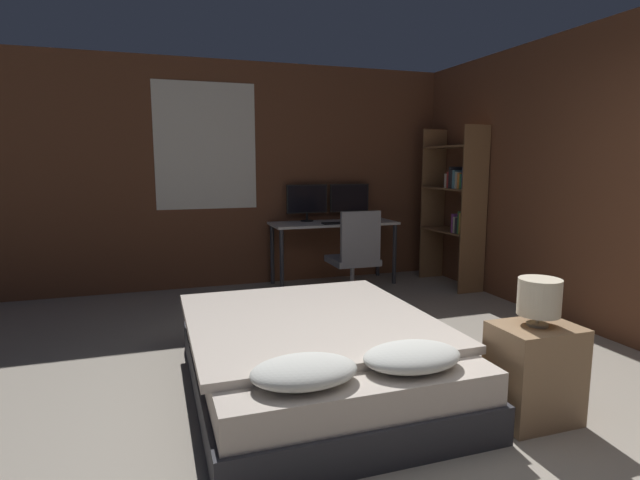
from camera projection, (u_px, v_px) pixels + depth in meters
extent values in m
plane|color=#9E9384|center=(494.00, 474.00, 2.42)|extent=(20.00, 20.00, 0.00)
cube|color=brown|center=(279.00, 175.00, 6.23)|extent=(12.00, 0.06, 2.70)
cube|color=silver|center=(206.00, 146.00, 5.86)|extent=(1.17, 0.01, 1.47)
cube|color=black|center=(206.00, 146.00, 5.87)|extent=(1.09, 0.01, 1.39)
cube|color=brown|center=(602.00, 180.00, 4.31)|extent=(0.06, 12.00, 2.70)
cube|color=#2D2D33|center=(314.00, 371.00, 3.37)|extent=(1.57, 2.06, 0.22)
cube|color=beige|center=(314.00, 342.00, 3.33)|extent=(1.51, 2.00, 0.18)
cube|color=beige|center=(308.00, 320.00, 3.43)|extent=(1.61, 1.73, 0.05)
ellipsoid|color=silver|center=(304.00, 371.00, 2.48)|extent=(0.55, 0.38, 0.13)
ellipsoid|color=silver|center=(412.00, 357.00, 2.68)|extent=(0.55, 0.38, 0.13)
cube|color=#997551|center=(534.00, 373.00, 2.90)|extent=(0.47, 0.35, 0.57)
cylinder|color=gray|center=(537.00, 324.00, 2.86)|extent=(0.12, 0.12, 0.01)
cylinder|color=gray|center=(538.00, 319.00, 2.85)|extent=(0.02, 0.02, 0.05)
cylinder|color=beige|center=(539.00, 297.00, 2.83)|extent=(0.24, 0.24, 0.21)
cube|color=beige|center=(334.00, 223.00, 6.17)|extent=(1.55, 0.58, 0.03)
cylinder|color=#2D2D33|center=(282.00, 261.00, 5.77)|extent=(0.05, 0.05, 0.75)
cylinder|color=#2D2D33|center=(394.00, 254.00, 6.23)|extent=(0.05, 0.05, 0.75)
cylinder|color=#2D2D33|center=(272.00, 254.00, 6.23)|extent=(0.05, 0.05, 0.75)
cylinder|color=#2D2D33|center=(378.00, 248.00, 6.68)|extent=(0.05, 0.05, 0.75)
cylinder|color=black|center=(307.00, 221.00, 6.25)|extent=(0.16, 0.16, 0.01)
cylinder|color=black|center=(307.00, 217.00, 6.25)|extent=(0.03, 0.03, 0.09)
cube|color=black|center=(307.00, 199.00, 6.21)|extent=(0.52, 0.03, 0.36)
cube|color=black|center=(307.00, 199.00, 6.20)|extent=(0.49, 0.00, 0.33)
cylinder|color=black|center=(349.00, 219.00, 6.43)|extent=(0.16, 0.16, 0.01)
cylinder|color=black|center=(349.00, 215.00, 6.43)|extent=(0.03, 0.03, 0.09)
cube|color=black|center=(349.00, 198.00, 6.39)|extent=(0.52, 0.03, 0.36)
cube|color=black|center=(350.00, 198.00, 6.38)|extent=(0.49, 0.00, 0.33)
cube|color=black|center=(339.00, 223.00, 5.99)|extent=(0.40, 0.13, 0.02)
ellipsoid|color=black|center=(361.00, 221.00, 6.08)|extent=(0.07, 0.05, 0.04)
cylinder|color=black|center=(352.00, 295.00, 5.63)|extent=(0.52, 0.52, 0.04)
cylinder|color=gray|center=(352.00, 279.00, 5.60)|extent=(0.05, 0.05, 0.35)
cube|color=slate|center=(352.00, 260.00, 5.57)|extent=(0.50, 0.50, 0.07)
cube|color=slate|center=(361.00, 236.00, 5.31)|extent=(0.45, 0.05, 0.54)
cube|color=brown|center=(474.00, 211.00, 5.68)|extent=(0.34, 0.02, 1.93)
cube|color=brown|center=(433.00, 205.00, 6.51)|extent=(0.34, 0.02, 1.93)
cube|color=brown|center=(451.00, 231.00, 6.14)|extent=(0.34, 0.86, 0.02)
cube|color=brown|center=(453.00, 189.00, 6.06)|extent=(0.34, 0.86, 0.02)
cube|color=brown|center=(454.00, 147.00, 5.99)|extent=(0.34, 0.86, 0.02)
cube|color=#7A387F|center=(471.00, 226.00, 5.75)|extent=(0.28, 0.03, 0.19)
cube|color=gold|center=(469.00, 223.00, 5.78)|extent=(0.28, 0.02, 0.25)
cube|color=#337042|center=(468.00, 222.00, 5.80)|extent=(0.28, 0.02, 0.26)
cube|color=#28282D|center=(466.00, 225.00, 5.85)|extent=(0.28, 0.04, 0.18)
cube|color=#BCB29E|center=(464.00, 225.00, 5.89)|extent=(0.28, 0.03, 0.19)
cube|color=#7A387F|center=(462.00, 223.00, 5.92)|extent=(0.28, 0.03, 0.22)
cube|color=#2D4784|center=(473.00, 179.00, 5.67)|extent=(0.28, 0.04, 0.24)
cube|color=#337042|center=(471.00, 181.00, 5.72)|extent=(0.28, 0.03, 0.17)
cube|color=orange|center=(468.00, 181.00, 5.76)|extent=(0.28, 0.04, 0.19)
cube|color=#BCB29E|center=(466.00, 180.00, 5.80)|extent=(0.28, 0.04, 0.20)
cube|color=teal|center=(463.00, 179.00, 5.85)|extent=(0.28, 0.04, 0.21)
cube|color=#28282D|center=(461.00, 179.00, 5.89)|extent=(0.28, 0.04, 0.22)
cube|color=#28282D|center=(459.00, 177.00, 5.93)|extent=(0.28, 0.02, 0.25)
cube|color=#B2332D|center=(457.00, 180.00, 5.97)|extent=(0.28, 0.03, 0.19)
cube|color=#BCB29E|center=(455.00, 181.00, 6.01)|extent=(0.28, 0.04, 0.17)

